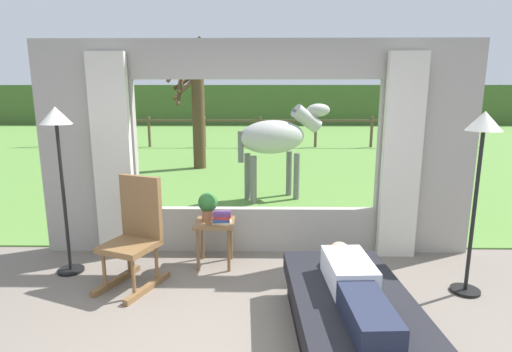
{
  "coord_description": "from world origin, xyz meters",
  "views": [
    {
      "loc": [
        0.06,
        -2.52,
        1.95
      ],
      "look_at": [
        0.0,
        1.8,
        1.05
      ],
      "focal_mm": 28.23,
      "sensor_mm": 36.0,
      "label": 1
    }
  ],
  "objects_px": {
    "floor_lamp_left": "(58,141)",
    "floor_lamp_right": "(481,149)",
    "book_stack": "(222,218)",
    "side_table": "(215,230)",
    "recliner_sofa": "(351,317)",
    "pasture_tree": "(196,111)",
    "reclining_person": "(354,284)",
    "rocking_chair": "(136,233)",
    "potted_plant": "(208,205)",
    "horse": "(277,138)"
  },
  "relations": [
    {
      "from": "book_stack",
      "to": "pasture_tree",
      "type": "distance_m",
      "value": 6.27
    },
    {
      "from": "reclining_person",
      "to": "floor_lamp_left",
      "type": "xyz_separation_m",
      "value": [
        -2.82,
        1.29,
        0.94
      ]
    },
    {
      "from": "reclining_person",
      "to": "pasture_tree",
      "type": "height_order",
      "value": "pasture_tree"
    },
    {
      "from": "side_table",
      "to": "floor_lamp_left",
      "type": "xyz_separation_m",
      "value": [
        -1.59,
        -0.2,
        1.03
      ]
    },
    {
      "from": "rocking_chair",
      "to": "pasture_tree",
      "type": "distance_m",
      "value": 6.55
    },
    {
      "from": "floor_lamp_right",
      "to": "pasture_tree",
      "type": "height_order",
      "value": "pasture_tree"
    },
    {
      "from": "rocking_chair",
      "to": "potted_plant",
      "type": "xyz_separation_m",
      "value": [
        0.68,
        0.51,
        0.16
      ]
    },
    {
      "from": "side_table",
      "to": "horse",
      "type": "bearing_deg",
      "value": 74.59
    },
    {
      "from": "recliner_sofa",
      "to": "book_stack",
      "type": "bearing_deg",
      "value": 126.98
    },
    {
      "from": "potted_plant",
      "to": "reclining_person",
      "type": "bearing_deg",
      "value": -49.86
    },
    {
      "from": "reclining_person",
      "to": "horse",
      "type": "relative_size",
      "value": 0.8
    },
    {
      "from": "horse",
      "to": "pasture_tree",
      "type": "height_order",
      "value": "pasture_tree"
    },
    {
      "from": "side_table",
      "to": "potted_plant",
      "type": "relative_size",
      "value": 1.63
    },
    {
      "from": "book_stack",
      "to": "floor_lamp_left",
      "type": "xyz_separation_m",
      "value": [
        -1.68,
        -0.14,
        0.88
      ]
    },
    {
      "from": "recliner_sofa",
      "to": "side_table",
      "type": "relative_size",
      "value": 3.34
    },
    {
      "from": "reclining_person",
      "to": "book_stack",
      "type": "distance_m",
      "value": 1.84
    },
    {
      "from": "floor_lamp_left",
      "to": "pasture_tree",
      "type": "height_order",
      "value": "pasture_tree"
    },
    {
      "from": "horse",
      "to": "pasture_tree",
      "type": "relative_size",
      "value": 0.53
    },
    {
      "from": "book_stack",
      "to": "horse",
      "type": "relative_size",
      "value": 0.12
    },
    {
      "from": "reclining_person",
      "to": "book_stack",
      "type": "height_order",
      "value": "book_stack"
    },
    {
      "from": "floor_lamp_left",
      "to": "floor_lamp_right",
      "type": "bearing_deg",
      "value": -5.61
    },
    {
      "from": "floor_lamp_left",
      "to": "pasture_tree",
      "type": "bearing_deg",
      "value": 85.87
    },
    {
      "from": "side_table",
      "to": "book_stack",
      "type": "relative_size",
      "value": 2.49
    },
    {
      "from": "recliner_sofa",
      "to": "floor_lamp_left",
      "type": "height_order",
      "value": "floor_lamp_left"
    },
    {
      "from": "recliner_sofa",
      "to": "side_table",
      "type": "distance_m",
      "value": 1.91
    },
    {
      "from": "floor_lamp_left",
      "to": "pasture_tree",
      "type": "xyz_separation_m",
      "value": [
        0.45,
        6.23,
        0.04
      ]
    },
    {
      "from": "side_table",
      "to": "horse",
      "type": "height_order",
      "value": "horse"
    },
    {
      "from": "pasture_tree",
      "to": "horse",
      "type": "bearing_deg",
      "value": -58.22
    },
    {
      "from": "reclining_person",
      "to": "horse",
      "type": "height_order",
      "value": "horse"
    },
    {
      "from": "rocking_chair",
      "to": "book_stack",
      "type": "bearing_deg",
      "value": 46.95
    },
    {
      "from": "recliner_sofa",
      "to": "potted_plant",
      "type": "relative_size",
      "value": 5.43
    },
    {
      "from": "side_table",
      "to": "book_stack",
      "type": "distance_m",
      "value": 0.19
    },
    {
      "from": "side_table",
      "to": "pasture_tree",
      "type": "height_order",
      "value": "pasture_tree"
    },
    {
      "from": "recliner_sofa",
      "to": "floor_lamp_left",
      "type": "bearing_deg",
      "value": 153.66
    },
    {
      "from": "reclining_person",
      "to": "potted_plant",
      "type": "bearing_deg",
      "value": 127.6
    },
    {
      "from": "recliner_sofa",
      "to": "pasture_tree",
      "type": "distance_m",
      "value": 7.94
    },
    {
      "from": "floor_lamp_right",
      "to": "side_table",
      "type": "bearing_deg",
      "value": 166.57
    },
    {
      "from": "reclining_person",
      "to": "book_stack",
      "type": "bearing_deg",
      "value": 125.99
    },
    {
      "from": "horse",
      "to": "recliner_sofa",
      "type": "bearing_deg",
      "value": -15.95
    },
    {
      "from": "recliner_sofa",
      "to": "reclining_person",
      "type": "distance_m",
      "value": 0.31
    },
    {
      "from": "reclining_person",
      "to": "floor_lamp_left",
      "type": "relative_size",
      "value": 0.79
    },
    {
      "from": "side_table",
      "to": "potted_plant",
      "type": "xyz_separation_m",
      "value": [
        -0.08,
        0.06,
        0.28
      ]
    },
    {
      "from": "potted_plant",
      "to": "floor_lamp_left",
      "type": "distance_m",
      "value": 1.71
    },
    {
      "from": "potted_plant",
      "to": "floor_lamp_right",
      "type": "bearing_deg",
      "value": -14.27
    },
    {
      "from": "floor_lamp_left",
      "to": "pasture_tree",
      "type": "relative_size",
      "value": 0.53
    },
    {
      "from": "rocking_chair",
      "to": "side_table",
      "type": "xyz_separation_m",
      "value": [
        0.76,
        0.45,
        -0.12
      ]
    },
    {
      "from": "floor_lamp_left",
      "to": "floor_lamp_right",
      "type": "distance_m",
      "value": 4.17
    },
    {
      "from": "rocking_chair",
      "to": "floor_lamp_right",
      "type": "height_order",
      "value": "floor_lamp_right"
    },
    {
      "from": "side_table",
      "to": "recliner_sofa",
      "type": "bearing_deg",
      "value": -49.56
    },
    {
      "from": "book_stack",
      "to": "horse",
      "type": "xyz_separation_m",
      "value": [
        0.71,
        2.96,
        0.57
      ]
    }
  ]
}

